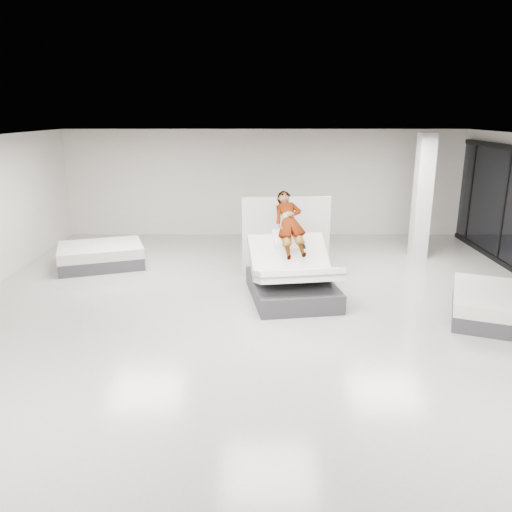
# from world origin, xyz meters

# --- Properties ---
(room) EXTENTS (14.00, 14.04, 3.20)m
(room) POSITION_xyz_m (0.00, 0.00, 1.60)
(room) COLOR #B3B1A9
(room) RESTS_ON ground
(hero_bed) EXTENTS (1.91, 2.36, 1.30)m
(hero_bed) POSITION_xyz_m (0.49, 1.47, 0.42)
(hero_bed) COLOR #38383D
(hero_bed) RESTS_ON floor
(person) EXTENTS (0.78, 1.47, 1.41)m
(person) POSITION_xyz_m (0.44, 1.78, 1.27)
(person) COLOR slate
(person) RESTS_ON hero_bed
(remote) EXTENTS (0.07, 0.15, 0.08)m
(remote) POSITION_xyz_m (0.71, 1.47, 1.09)
(remote) COLOR black
(remote) RESTS_ON person
(divider_panel) EXTENTS (2.02, 0.22, 1.84)m
(divider_panel) POSITION_xyz_m (0.44, 3.01, 0.92)
(divider_panel) COLOR white
(divider_panel) RESTS_ON floor
(flat_bed_right_far) EXTENTS (2.03, 2.30, 0.53)m
(flat_bed_right_far) POSITION_xyz_m (4.14, 0.39, 0.26)
(flat_bed_right_far) COLOR #38383D
(flat_bed_right_far) RESTS_ON floor
(flat_bed_left_far) EXTENTS (2.34, 2.03, 0.54)m
(flat_bed_left_far) POSITION_xyz_m (-4.08, 3.67, 0.27)
(flat_bed_left_far) COLOR #38383D
(flat_bed_left_far) RESTS_ON floor
(column) EXTENTS (0.40, 0.40, 3.20)m
(column) POSITION_xyz_m (4.00, 4.50, 1.60)
(column) COLOR silver
(column) RESTS_ON floor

